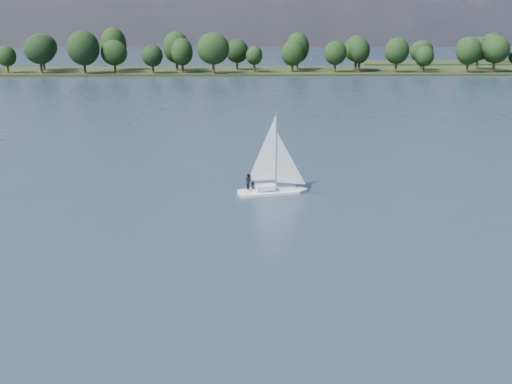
# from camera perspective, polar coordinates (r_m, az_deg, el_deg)

# --- Properties ---
(ground) EXTENTS (700.00, 700.00, 0.00)m
(ground) POSITION_cam_1_polar(r_m,az_deg,el_deg) (116.68, 0.89, 7.55)
(ground) COLOR #233342
(ground) RESTS_ON ground
(far_shore) EXTENTS (660.00, 40.00, 1.50)m
(far_shore) POSITION_cam_1_polar(r_m,az_deg,el_deg) (227.94, -0.21, 11.94)
(far_shore) COLOR black
(far_shore) RESTS_ON ground
(sailboat) EXTENTS (7.43, 3.40, 9.44)m
(sailboat) POSITION_cam_1_polar(r_m,az_deg,el_deg) (62.58, 1.32, 2.13)
(sailboat) COLOR white
(sailboat) RESTS_ON ground
(treeline) EXTENTS (562.46, 74.63, 18.33)m
(treeline) POSITION_cam_1_polar(r_m,az_deg,el_deg) (223.47, -2.93, 13.93)
(treeline) COLOR black
(treeline) RESTS_ON ground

